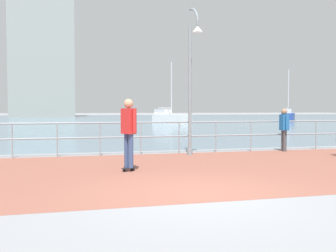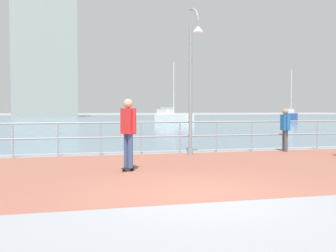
{
  "view_description": "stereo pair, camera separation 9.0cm",
  "coord_description": "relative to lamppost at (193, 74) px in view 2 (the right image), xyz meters",
  "views": [
    {
      "loc": [
        -2.23,
        -6.59,
        1.58
      ],
      "look_at": [
        0.35,
        3.83,
        1.1
      ],
      "focal_mm": 40.34,
      "sensor_mm": 36.0,
      "label": 1
    },
    {
      "loc": [
        -2.14,
        -6.61,
        1.58
      ],
      "look_at": [
        0.35,
        3.83,
        1.1
      ],
      "focal_mm": 40.34,
      "sensor_mm": 36.0,
      "label": 2
    }
  ],
  "objects": [
    {
      "name": "brick_paving",
      "position": [
        -1.64,
        -2.74,
        -2.76
      ],
      "size": [
        28.0,
        7.02,
        0.01
      ],
      "primitive_type": "cube",
      "color": "#935647",
      "rests_on": "ground"
    },
    {
      "name": "waterfront_railing",
      "position": [
        -1.64,
        0.77,
        -1.98
      ],
      "size": [
        25.25,
        0.06,
        1.14
      ],
      "color": "#8C99A3",
      "rests_on": "ground"
    },
    {
      "name": "harbor_water",
      "position": [
        -1.64,
        45.77,
        -2.76
      ],
      "size": [
        180.0,
        88.0,
        0.0
      ],
      "primitive_type": "cube",
      "color": "slate",
      "rests_on": "ground"
    },
    {
      "name": "skateboarder",
      "position": [
        -2.54,
        -2.71,
        -1.65
      ],
      "size": [
        0.4,
        0.52,
        1.84
      ],
      "color": "black",
      "rests_on": "ground"
    },
    {
      "name": "sailboat_ivory",
      "position": [
        6.35,
        27.98,
        -2.12
      ],
      "size": [
        3.62,
        4.9,
        6.72
      ],
      "color": "white",
      "rests_on": "ground"
    },
    {
      "name": "sailboat_blue",
      "position": [
        23.88,
        32.93,
        -2.11
      ],
      "size": [
        4.05,
        4.88,
        6.87
      ],
      "color": "#284799",
      "rests_on": "ground"
    },
    {
      "name": "bystander",
      "position": [
        3.74,
        0.42,
        -1.83
      ],
      "size": [
        0.27,
        0.56,
        1.6
      ],
      "color": "#4C4C51",
      "rests_on": "ground"
    },
    {
      "name": "lamppost",
      "position": [
        0.0,
        0.0,
        0.0
      ],
      "size": [
        0.37,
        0.81,
        5.0
      ],
      "color": "gray",
      "rests_on": "ground"
    },
    {
      "name": "tower_slate",
      "position": [
        -9.88,
        71.19,
        9.36
      ],
      "size": [
        12.23,
        15.66,
        25.9
      ],
      "color": "#939993",
      "rests_on": "ground"
    },
    {
      "name": "ground",
      "position": [
        -1.64,
        34.38,
        -2.77
      ],
      "size": [
        220.0,
        220.0,
        0.0
      ],
      "primitive_type": "plane",
      "color": "gray"
    }
  ]
}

